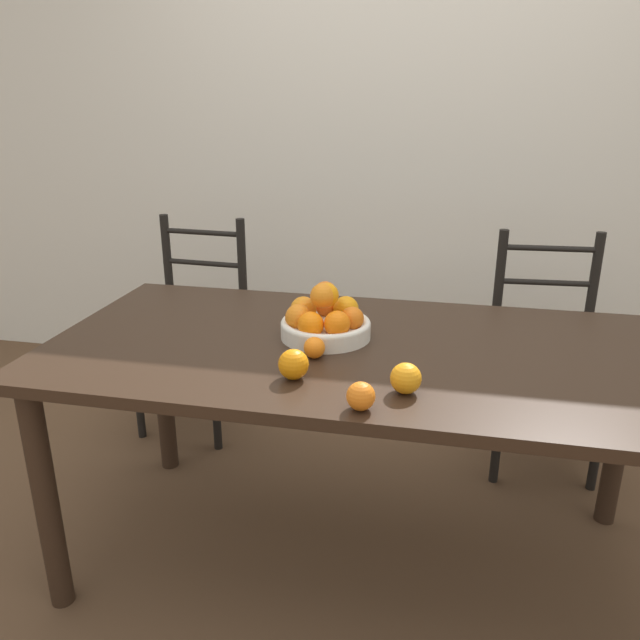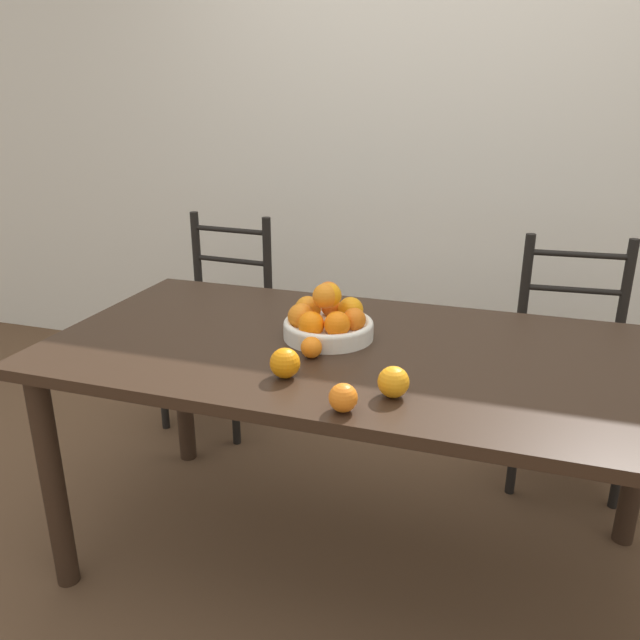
{
  "view_description": "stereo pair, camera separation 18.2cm",
  "coord_description": "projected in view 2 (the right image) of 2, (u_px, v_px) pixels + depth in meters",
  "views": [
    {
      "loc": [
        0.24,
        -1.72,
        1.48
      ],
      "look_at": [
        -0.12,
        -0.04,
        0.86
      ],
      "focal_mm": 35.0,
      "sensor_mm": 36.0,
      "label": 1
    },
    {
      "loc": [
        0.41,
        -1.67,
        1.48
      ],
      "look_at": [
        -0.12,
        -0.04,
        0.86
      ],
      "focal_mm": 35.0,
      "sensor_mm": 36.0,
      "label": 2
    }
  ],
  "objects": [
    {
      "name": "chair_left",
      "position": [
        220.0,
        326.0,
        2.93
      ],
      "size": [
        0.44,
        0.42,
        0.96
      ],
      "rotation": [
        0.0,
        0.0,
        -0.06
      ],
      "color": "black",
      "rests_on": "ground_plane"
    },
    {
      "name": "dining_table",
      "position": [
        362.0,
        375.0,
        1.88
      ],
      "size": [
        1.89,
        0.93,
        0.78
      ],
      "color": "black",
      "rests_on": "ground_plane"
    },
    {
      "name": "orange_loose_2",
      "position": [
        311.0,
        347.0,
        1.77
      ],
      "size": [
        0.06,
        0.06,
        0.06
      ],
      "color": "orange",
      "rests_on": "dining_table"
    },
    {
      "name": "wall_back",
      "position": [
        444.0,
        135.0,
        3.04
      ],
      "size": [
        8.0,
        0.06,
        2.6
      ],
      "color": "silver",
      "rests_on": "ground_plane"
    },
    {
      "name": "orange_loose_3",
      "position": [
        343.0,
        398.0,
        1.46
      ],
      "size": [
        0.07,
        0.07,
        0.07
      ],
      "color": "orange",
      "rests_on": "dining_table"
    },
    {
      "name": "orange_loose_0",
      "position": [
        393.0,
        382.0,
        1.53
      ],
      "size": [
        0.08,
        0.08,
        0.08
      ],
      "color": "orange",
      "rests_on": "dining_table"
    },
    {
      "name": "chair_right",
      "position": [
        569.0,
        369.0,
        2.48
      ],
      "size": [
        0.45,
        0.43,
        0.96
      ],
      "rotation": [
        0.0,
        0.0,
        0.07
      ],
      "color": "black",
      "rests_on": "ground_plane"
    },
    {
      "name": "fruit_bowl",
      "position": [
        327.0,
        320.0,
        1.91
      ],
      "size": [
        0.28,
        0.28,
        0.18
      ],
      "color": "silver",
      "rests_on": "dining_table"
    },
    {
      "name": "orange_loose_1",
      "position": [
        285.0,
        363.0,
        1.64
      ],
      "size": [
        0.08,
        0.08,
        0.08
      ],
      "color": "orange",
      "rests_on": "dining_table"
    },
    {
      "name": "ground_plane",
      "position": [
        358.0,
        559.0,
        2.12
      ],
      "size": [
        12.0,
        12.0,
        0.0
      ],
      "primitive_type": "plane",
      "color": "brown"
    }
  ]
}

